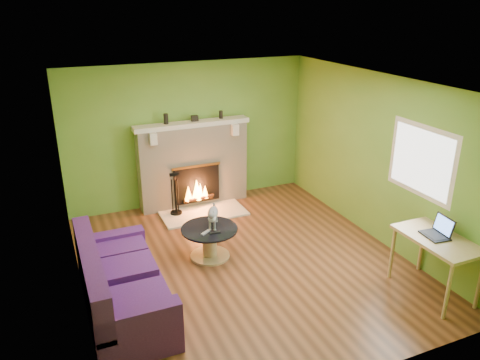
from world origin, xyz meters
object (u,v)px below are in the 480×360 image
object	(u,v)px
desk	(438,245)
sofa	(119,287)
coffee_table	(210,240)
cat	(213,215)

from	to	relation	value
desk	sofa	bearing A→B (deg)	162.48
coffee_table	desk	xyz separation A→B (m)	(2.35, -2.00, 0.43)
coffee_table	cat	world-z (taller)	cat
sofa	cat	size ratio (longest dim) A/B	3.70
sofa	cat	xyz separation A→B (m)	(1.53, 0.85, 0.29)
coffee_table	cat	distance (m)	0.38
coffee_table	cat	bearing A→B (deg)	32.01
desk	cat	world-z (taller)	cat
coffee_table	sofa	bearing A→B (deg)	-151.29
coffee_table	cat	xyz separation A→B (m)	(0.08, 0.05, 0.37)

